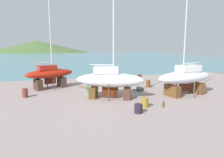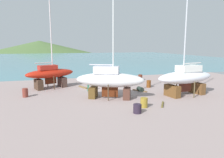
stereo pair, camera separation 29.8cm
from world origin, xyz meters
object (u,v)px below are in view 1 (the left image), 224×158
(sailboat_small_center, at_px, (186,77))
(barrel_tar_black, at_px, (145,102))
(sailboat_large_starboard, at_px, (50,74))
(worker, at_px, (88,84))
(barrel_tipped_left, at_px, (25,93))
(barrel_tipped_center, at_px, (140,89))
(barrel_rust_near, at_px, (140,77))
(barrel_by_slipway, at_px, (148,84))
(barrel_ochre, at_px, (138,109))
(sailboat_mid_port, at_px, (110,80))
(barrel_blue_faded, at_px, (106,80))

(sailboat_small_center, relative_size, barrel_tar_black, 13.15)
(sailboat_large_starboard, xyz_separation_m, worker, (4.37, -3.06, -0.92))
(barrel_tipped_left, distance_m, barrel_tar_black, 12.79)
(barrel_tipped_center, bearing_deg, barrel_rust_near, 65.96)
(sailboat_large_starboard, xyz_separation_m, barrel_tar_black, (7.98, -11.21, -1.39))
(barrel_tipped_center, xyz_separation_m, barrel_by_slipway, (2.03, 1.86, 0.20))
(worker, xyz_separation_m, barrel_tar_black, (3.61, -8.14, -0.47))
(barrel_ochre, bearing_deg, sailboat_mid_port, 99.06)
(worker, distance_m, barrel_tipped_left, 7.13)
(sailboat_mid_port, bearing_deg, worker, 135.13)
(sailboat_large_starboard, relative_size, barrel_rust_near, 12.21)
(worker, distance_m, barrel_rust_near, 10.72)
(sailboat_small_center, xyz_separation_m, barrel_tar_black, (-6.44, -3.04, -1.54))
(barrel_tipped_center, relative_size, barrel_blue_faded, 1.01)
(barrel_rust_near, xyz_separation_m, barrel_blue_faded, (-5.80, -0.97, -0.00))
(barrel_by_slipway, bearing_deg, sailboat_large_starboard, 165.55)
(sailboat_large_starboard, height_order, barrel_by_slipway, sailboat_large_starboard)
(sailboat_large_starboard, xyz_separation_m, barrel_ochre, (6.77, -12.53, -1.45))
(barrel_by_slipway, bearing_deg, barrel_tipped_center, -137.57)
(sailboat_large_starboard, height_order, barrel_tar_black, sailboat_large_starboard)
(sailboat_large_starboard, xyz_separation_m, barrel_tipped_left, (-2.67, -4.12, -1.36))
(barrel_tipped_left, distance_m, barrel_rust_near, 17.53)
(barrel_tipped_center, distance_m, barrel_tar_black, 6.60)
(sailboat_mid_port, distance_m, barrel_ochre, 5.67)
(barrel_ochre, relative_size, barrel_tipped_center, 0.84)
(barrel_tipped_left, distance_m, barrel_by_slipway, 15.09)
(barrel_blue_faded, bearing_deg, barrel_tipped_center, -68.43)
(barrel_tipped_center, bearing_deg, sailboat_mid_port, -154.80)
(sailboat_small_center, distance_m, barrel_ochre, 8.95)
(barrel_ochre, bearing_deg, sailboat_large_starboard, 118.39)
(sailboat_large_starboard, relative_size, worker, 6.24)
(sailboat_large_starboard, distance_m, barrel_rust_near, 13.91)
(barrel_tipped_center, bearing_deg, sailboat_large_starboard, 154.03)
(barrel_tipped_left, bearing_deg, barrel_tipped_center, -4.07)
(barrel_tar_black, distance_m, barrel_blue_faded, 12.54)
(sailboat_mid_port, bearing_deg, barrel_by_slipway, 55.83)
(barrel_tipped_center, bearing_deg, barrel_blue_faded, 111.57)
(barrel_tar_black, bearing_deg, sailboat_large_starboard, 125.46)
(barrel_blue_faded, xyz_separation_m, barrel_by_slipway, (4.55, -4.52, 0.03))
(sailboat_large_starboard, relative_size, barrel_by_slipway, 11.56)
(sailboat_large_starboard, relative_size, sailboat_small_center, 0.94)
(barrel_ochre, height_order, barrel_tipped_left, barrel_tipped_left)
(barrel_rust_near, bearing_deg, barrel_tar_black, -112.74)
(sailboat_small_center, xyz_separation_m, barrel_tipped_left, (-17.09, 4.05, -1.51))
(barrel_ochre, bearing_deg, barrel_rust_near, 65.13)
(sailboat_mid_port, distance_m, barrel_tipped_left, 9.22)
(sailboat_mid_port, relative_size, barrel_tar_black, 14.32)
(worker, height_order, barrel_rust_near, worker)
(worker, xyz_separation_m, barrel_rust_near, (9.27, 5.36, -0.46))
(sailboat_small_center, distance_m, barrel_by_slipway, 5.58)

